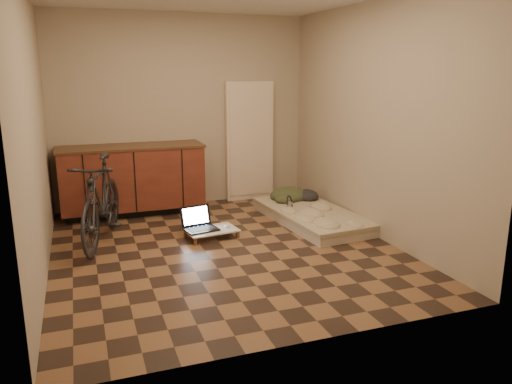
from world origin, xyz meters
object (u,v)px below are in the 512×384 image
object	(u,v)px
bicycle	(101,196)
lap_desk	(211,230)
futon	(311,216)
laptop	(199,225)

from	to	relation	value
bicycle	lap_desk	size ratio (longest dim) A/B	2.62
lap_desk	futon	bearing A→B (deg)	-1.02
futon	laptop	size ratio (longest dim) A/B	4.40
bicycle	laptop	size ratio (longest dim) A/B	3.93
bicycle	lap_desk	xyz separation A→B (m)	(1.16, -0.25, -0.44)
bicycle	laptop	xyz separation A→B (m)	(1.04, -0.19, -0.38)
lap_desk	laptop	distance (m)	0.15
lap_desk	laptop	world-z (taller)	laptop
bicycle	laptop	bearing A→B (deg)	6.32
futon	lap_desk	world-z (taller)	futon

